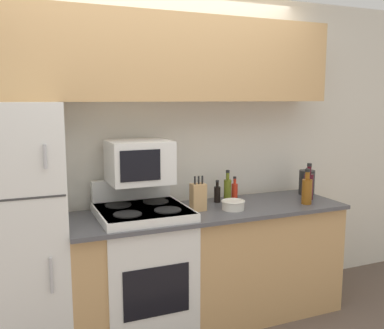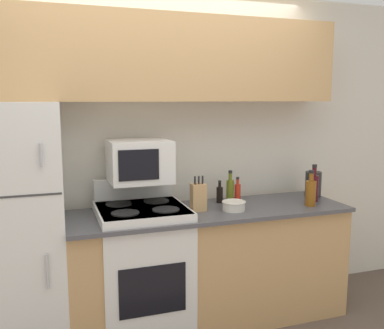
{
  "view_description": "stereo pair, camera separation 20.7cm",
  "coord_description": "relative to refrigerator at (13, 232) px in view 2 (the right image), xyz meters",
  "views": [
    {
      "loc": [
        -1.01,
        -2.55,
        1.71
      ],
      "look_at": [
        0.17,
        0.27,
        1.24
      ],
      "focal_mm": 40.0,
      "sensor_mm": 36.0,
      "label": 1
    },
    {
      "loc": [
        -0.82,
        -2.63,
        1.71
      ],
      "look_at": [
        0.17,
        0.27,
        1.24
      ],
      "focal_mm": 40.0,
      "sensor_mm": 36.0,
      "label": 2
    }
  ],
  "objects": [
    {
      "name": "wall_back",
      "position": [
        1.06,
        0.36,
        0.43
      ],
      "size": [
        8.0,
        0.05,
        2.55
      ],
      "color": "silver",
      "rests_on": "ground_plane"
    },
    {
      "name": "stove",
      "position": [
        0.86,
        -0.03,
        -0.36
      ],
      "size": [
        0.63,
        0.63,
        1.11
      ],
      "color": "white",
      "rests_on": "ground_plane"
    },
    {
      "name": "microwave",
      "position": [
        0.87,
        0.07,
        0.42
      ],
      "size": [
        0.44,
        0.38,
        0.3
      ],
      "color": "white",
      "rests_on": "stove"
    },
    {
      "name": "bowl",
      "position": [
        1.54,
        -0.13,
        0.08
      ],
      "size": [
        0.18,
        0.18,
        0.07
      ],
      "color": "silver",
      "rests_on": "lower_cabinets"
    },
    {
      "name": "kettle",
      "position": [
        2.37,
        0.09,
        0.15
      ],
      "size": [
        0.13,
        0.13,
        0.23
      ],
      "color": "black",
      "rests_on": "lower_cabinets"
    },
    {
      "name": "bottle_hot_sauce",
      "position": [
        1.68,
        0.12,
        0.12
      ],
      "size": [
        0.05,
        0.05,
        0.2
      ],
      "color": "red",
      "rests_on": "lower_cabinets"
    },
    {
      "name": "knife_block",
      "position": [
        1.28,
        -0.05,
        0.15
      ],
      "size": [
        0.11,
        0.08,
        0.26
      ],
      "color": "tan",
      "rests_on": "lower_cabinets"
    },
    {
      "name": "refrigerator",
      "position": [
        0.0,
        0.0,
        0.0
      ],
      "size": [
        0.64,
        0.68,
        1.69
      ],
      "color": "white",
      "rests_on": "ground_plane"
    },
    {
      "name": "lower_cabinets",
      "position": [
        1.38,
        -0.02,
        -0.4
      ],
      "size": [
        2.12,
        0.65,
        0.89
      ],
      "color": "tan",
      "rests_on": "ground_plane"
    },
    {
      "name": "bottle_wine_red",
      "position": [
        2.27,
        -0.07,
        0.16
      ],
      "size": [
        0.08,
        0.08,
        0.3
      ],
      "color": "#470F19",
      "rests_on": "lower_cabinets"
    },
    {
      "name": "bottle_soy_sauce",
      "position": [
        1.53,
        0.13,
        0.12
      ],
      "size": [
        0.05,
        0.05,
        0.18
      ],
      "color": "black",
      "rests_on": "lower_cabinets"
    },
    {
      "name": "bottle_whiskey",
      "position": [
        2.15,
        -0.19,
        0.15
      ],
      "size": [
        0.08,
        0.08,
        0.28
      ],
      "color": "brown",
      "rests_on": "lower_cabinets"
    },
    {
      "name": "bottle_olive_oil",
      "position": [
        1.61,
        0.1,
        0.15
      ],
      "size": [
        0.06,
        0.06,
        0.26
      ],
      "color": "#5B6619",
      "rests_on": "lower_cabinets"
    },
    {
      "name": "upper_cabinets",
      "position": [
        1.06,
        0.17,
        1.16
      ],
      "size": [
        2.76,
        0.34,
        0.62
      ],
      "color": "tan",
      "rests_on": "refrigerator"
    }
  ]
}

